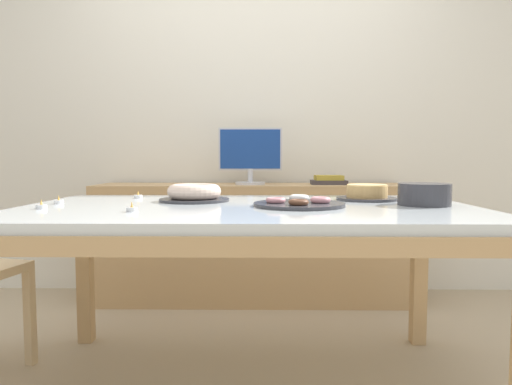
# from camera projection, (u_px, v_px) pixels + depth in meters

# --- Properties ---
(wall_back) EXTENTS (8.00, 0.10, 2.60)m
(wall_back) POSITION_uv_depth(u_px,v_px,m) (254.00, 112.00, 3.32)
(wall_back) COLOR silver
(wall_back) RESTS_ON ground
(dining_table) EXTENTS (1.86, 1.09, 0.77)m
(dining_table) POSITION_uv_depth(u_px,v_px,m) (248.00, 225.00, 1.86)
(dining_table) COLOR silver
(dining_table) RESTS_ON ground
(sideboard) EXTENTS (2.10, 0.44, 0.79)m
(sideboard) POSITION_uv_depth(u_px,v_px,m) (254.00, 242.00, 3.09)
(sideboard) COLOR tan
(sideboard) RESTS_ON ground
(computer_monitor) EXTENTS (0.42, 0.20, 0.38)m
(computer_monitor) POSITION_uv_depth(u_px,v_px,m) (250.00, 156.00, 3.05)
(computer_monitor) COLOR silver
(computer_monitor) RESTS_ON sideboard
(book_stack) EXTENTS (0.24, 0.17, 0.06)m
(book_stack) POSITION_uv_depth(u_px,v_px,m) (329.00, 180.00, 3.05)
(book_stack) COLOR #3F3838
(book_stack) RESTS_ON sideboard
(cake_chocolate_round) EXTENTS (0.28, 0.28, 0.07)m
(cake_chocolate_round) POSITION_uv_depth(u_px,v_px,m) (367.00, 193.00, 2.10)
(cake_chocolate_round) COLOR #333338
(cake_chocolate_round) RESTS_ON dining_table
(cake_golden_bundt) EXTENTS (0.31, 0.31, 0.08)m
(cake_golden_bundt) POSITION_uv_depth(u_px,v_px,m) (194.00, 193.00, 2.04)
(cake_golden_bundt) COLOR #333338
(cake_golden_bundt) RESTS_ON dining_table
(pastry_platter) EXTENTS (0.37, 0.37, 0.04)m
(pastry_platter) POSITION_uv_depth(u_px,v_px,m) (299.00, 203.00, 1.83)
(pastry_platter) COLOR #333338
(pastry_platter) RESTS_ON dining_table
(plate_stack) EXTENTS (0.21, 0.21, 0.09)m
(plate_stack) POSITION_uv_depth(u_px,v_px,m) (424.00, 194.00, 1.86)
(plate_stack) COLOR #333338
(plate_stack) RESTS_ON dining_table
(tealight_near_cakes) EXTENTS (0.04, 0.04, 0.04)m
(tealight_near_cakes) POSITION_uv_depth(u_px,v_px,m) (41.00, 206.00, 1.73)
(tealight_near_cakes) COLOR silver
(tealight_near_cakes) RESTS_ON dining_table
(tealight_right_edge) EXTENTS (0.04, 0.04, 0.04)m
(tealight_right_edge) POSITION_uv_depth(u_px,v_px,m) (132.00, 209.00, 1.64)
(tealight_right_edge) COLOR silver
(tealight_right_edge) RESTS_ON dining_table
(tealight_centre) EXTENTS (0.04, 0.04, 0.04)m
(tealight_centre) POSITION_uv_depth(u_px,v_px,m) (138.00, 196.00, 2.20)
(tealight_centre) COLOR silver
(tealight_centre) RESTS_ON dining_table
(tealight_left_edge) EXTENTS (0.04, 0.04, 0.04)m
(tealight_left_edge) POSITION_uv_depth(u_px,v_px,m) (59.00, 201.00, 1.92)
(tealight_left_edge) COLOR silver
(tealight_left_edge) RESTS_ON dining_table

